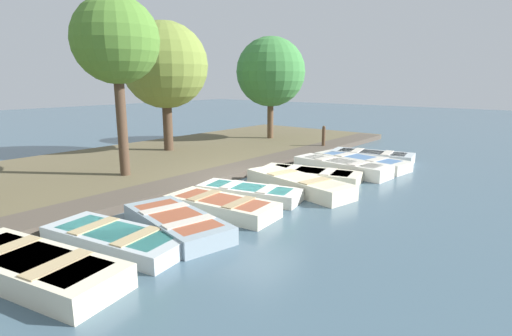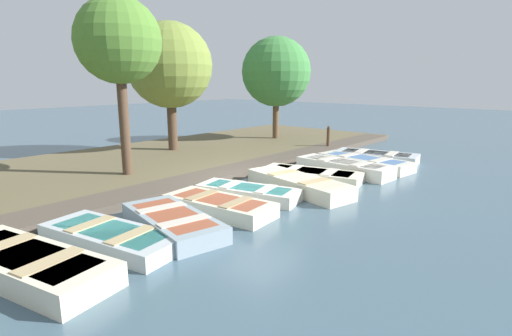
% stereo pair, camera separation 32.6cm
% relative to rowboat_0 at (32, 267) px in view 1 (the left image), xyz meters
% --- Properties ---
extents(ground_plane, '(80.00, 80.00, 0.00)m').
position_rel_rowboat_0_xyz_m(ground_plane, '(-0.87, 6.70, -0.21)').
color(ground_plane, '#425B6B').
extents(shore_bank, '(8.00, 24.00, 0.20)m').
position_rel_rowboat_0_xyz_m(shore_bank, '(-5.87, 6.70, -0.11)').
color(shore_bank, brown).
rests_on(shore_bank, ground_plane).
extents(dock_walkway, '(1.23, 23.33, 0.21)m').
position_rel_rowboat_0_xyz_m(dock_walkway, '(-2.38, 6.70, -0.10)').
color(dock_walkway, '#51473D').
rests_on(dock_walkway, ground_plane).
extents(rowboat_0, '(3.45, 1.78, 0.42)m').
position_rel_rowboat_0_xyz_m(rowboat_0, '(0.00, 0.00, 0.00)').
color(rowboat_0, beige).
rests_on(rowboat_0, ground_plane).
extents(rowboat_1, '(3.07, 1.60, 0.34)m').
position_rel_rowboat_0_xyz_m(rowboat_1, '(-0.12, 1.53, -0.04)').
color(rowboat_1, '#B2BCC1').
rests_on(rowboat_1, ground_plane).
extents(rowboat_2, '(2.96, 1.71, 0.38)m').
position_rel_rowboat_0_xyz_m(rowboat_2, '(0.14, 2.78, -0.02)').
color(rowboat_2, '#8C9EA8').
rests_on(rowboat_2, ground_plane).
extents(rowboat_3, '(2.83, 1.36, 0.37)m').
position_rel_rowboat_0_xyz_m(rowboat_3, '(0.07, 4.20, -0.03)').
color(rowboat_3, beige).
rests_on(rowboat_3, ground_plane).
extents(rowboat_4, '(2.90, 1.59, 0.34)m').
position_rel_rowboat_0_xyz_m(rowboat_4, '(-0.19, 5.52, -0.04)').
color(rowboat_4, silver).
rests_on(rowboat_4, ground_plane).
extents(rowboat_5, '(3.55, 1.75, 0.43)m').
position_rel_rowboat_0_xyz_m(rowboat_5, '(0.39, 7.00, 0.01)').
color(rowboat_5, beige).
rests_on(rowboat_5, ground_plane).
extents(rowboat_6, '(3.28, 1.78, 0.34)m').
position_rel_rowboat_0_xyz_m(rowboat_6, '(-0.01, 8.30, -0.04)').
color(rowboat_6, beige).
rests_on(rowboat_6, ground_plane).
extents(rowboat_7, '(3.38, 1.27, 0.44)m').
position_rel_rowboat_0_xyz_m(rowboat_7, '(0.31, 9.80, 0.01)').
color(rowboat_7, silver).
rests_on(rowboat_7, ground_plane).
extents(rowboat_8, '(3.55, 1.58, 0.38)m').
position_rel_rowboat_0_xyz_m(rowboat_8, '(0.39, 11.17, -0.02)').
color(rowboat_8, beige).
rests_on(rowboat_8, ground_plane).
extents(rowboat_9, '(3.19, 1.68, 0.40)m').
position_rel_rowboat_0_xyz_m(rowboat_9, '(0.31, 12.32, -0.01)').
color(rowboat_9, '#B2BCC1').
rests_on(rowboat_9, ground_plane).
extents(mooring_post_far, '(0.15, 0.15, 1.11)m').
position_rel_rowboat_0_xyz_m(mooring_post_far, '(-2.40, 13.35, 0.35)').
color(mooring_post_far, brown).
rests_on(mooring_post_far, ground_plane).
extents(park_tree_left, '(2.52, 2.52, 5.48)m').
position_rel_rowboat_0_xyz_m(park_tree_left, '(-4.38, 4.54, 3.96)').
color(park_tree_left, '#4C3828').
rests_on(park_tree_left, ground_plane).
extents(park_tree_center, '(3.46, 3.46, 5.40)m').
position_rel_rowboat_0_xyz_m(park_tree_center, '(-6.92, 8.30, 3.44)').
color(park_tree_center, '#4C3828').
rests_on(park_tree_center, ground_plane).
extents(park_tree_right, '(3.38, 3.38, 5.17)m').
position_rel_rowboat_0_xyz_m(park_tree_right, '(-5.75, 13.83, 3.26)').
color(park_tree_right, brown).
rests_on(park_tree_right, ground_plane).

